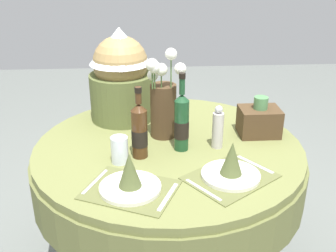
# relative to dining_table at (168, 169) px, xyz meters

# --- Properties ---
(dining_table) EXTENTS (1.30, 1.30, 0.74)m
(dining_table) POSITION_rel_dining_table_xyz_m (0.00, 0.00, 0.00)
(dining_table) COLOR olive
(dining_table) RESTS_ON ground
(place_setting_left) EXTENTS (0.42, 0.38, 0.16)m
(place_setting_left) POSITION_rel_dining_table_xyz_m (-0.17, -0.39, 0.19)
(place_setting_left) COLOR brown
(place_setting_left) RESTS_ON dining_table
(place_setting_right) EXTENTS (0.43, 0.41, 0.16)m
(place_setting_right) POSITION_rel_dining_table_xyz_m (0.23, -0.32, 0.19)
(place_setting_right) COLOR brown
(place_setting_right) RESTS_ON dining_table
(flower_vase) EXTENTS (0.18, 0.17, 0.45)m
(flower_vase) POSITION_rel_dining_table_xyz_m (-0.02, 0.09, 0.32)
(flower_vase) COLOR #47331E
(flower_vase) RESTS_ON dining_table
(wine_bottle_left) EXTENTS (0.07, 0.07, 0.33)m
(wine_bottle_left) POSITION_rel_dining_table_xyz_m (-0.13, -0.11, 0.27)
(wine_bottle_left) COLOR #422814
(wine_bottle_left) RESTS_ON dining_table
(wine_bottle_centre) EXTENTS (0.07, 0.07, 0.37)m
(wine_bottle_centre) POSITION_rel_dining_table_xyz_m (0.06, -0.05, 0.28)
(wine_bottle_centre) COLOR #194223
(wine_bottle_centre) RESTS_ON dining_table
(tumbler_near_left) EXTENTS (0.07, 0.07, 0.12)m
(tumbler_near_left) POSITION_rel_dining_table_xyz_m (-0.22, -0.16, 0.20)
(tumbler_near_left) COLOR silver
(tumbler_near_left) RESTS_ON dining_table
(pepper_mill) EXTENTS (0.05, 0.05, 0.21)m
(pepper_mill) POSITION_rel_dining_table_xyz_m (0.23, -0.05, 0.24)
(pepper_mill) COLOR #B7B2AD
(pepper_mill) RESTS_ON dining_table
(gift_tub_back_left) EXTENTS (0.34, 0.34, 0.49)m
(gift_tub_back_left) POSITION_rel_dining_table_xyz_m (-0.23, 0.34, 0.40)
(gift_tub_back_left) COLOR #566033
(gift_tub_back_left) RESTS_ON dining_table
(woven_basket_side_right) EXTENTS (0.20, 0.15, 0.20)m
(woven_basket_side_right) POSITION_rel_dining_table_xyz_m (0.46, 0.08, 0.22)
(woven_basket_side_right) COLOR #47331E
(woven_basket_side_right) RESTS_ON dining_table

